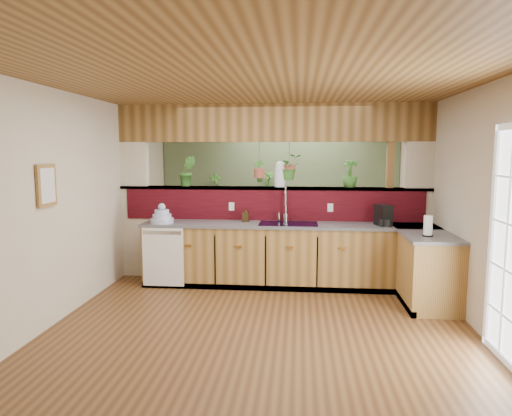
# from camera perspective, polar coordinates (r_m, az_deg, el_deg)

# --- Properties ---
(ground) EXTENTS (4.60, 7.00, 0.01)m
(ground) POSITION_cam_1_polar(r_m,az_deg,el_deg) (5.73, 1.18, -12.38)
(ground) COLOR brown
(ground) RESTS_ON ground
(ceiling) EXTENTS (4.60, 7.00, 0.01)m
(ceiling) POSITION_cam_1_polar(r_m,az_deg,el_deg) (5.45, 1.25, 14.36)
(ceiling) COLOR brown
(ceiling) RESTS_ON ground
(wall_back) EXTENTS (4.60, 0.02, 2.60)m
(wall_back) POSITION_cam_1_polar(r_m,az_deg,el_deg) (8.92, 2.89, 3.13)
(wall_back) COLOR beige
(wall_back) RESTS_ON ground
(wall_front) EXTENTS (4.60, 0.02, 2.60)m
(wall_front) POSITION_cam_1_polar(r_m,az_deg,el_deg) (2.02, -6.28, -10.33)
(wall_front) COLOR beige
(wall_front) RESTS_ON ground
(wall_left) EXTENTS (0.02, 7.00, 2.60)m
(wall_left) POSITION_cam_1_polar(r_m,az_deg,el_deg) (6.06, -21.03, 0.84)
(wall_left) COLOR beige
(wall_left) RESTS_ON ground
(wall_right) EXTENTS (0.02, 7.00, 2.60)m
(wall_right) POSITION_cam_1_polar(r_m,az_deg,el_deg) (5.75, 24.73, 0.35)
(wall_right) COLOR beige
(wall_right) RESTS_ON ground
(pass_through_partition) EXTENTS (4.60, 0.21, 2.60)m
(pass_through_partition) POSITION_cam_1_polar(r_m,az_deg,el_deg) (6.79, 2.31, 0.98)
(pass_through_partition) COLOR beige
(pass_through_partition) RESTS_ON ground
(pass_through_ledge) EXTENTS (4.60, 0.21, 0.04)m
(pass_through_ledge) POSITION_cam_1_polar(r_m,az_deg,el_deg) (6.77, 2.06, 2.50)
(pass_through_ledge) COLOR brown
(pass_through_ledge) RESTS_ON ground
(header_beam) EXTENTS (4.60, 0.15, 0.55)m
(header_beam) POSITION_cam_1_polar(r_m,az_deg,el_deg) (6.77, 2.10, 10.59)
(header_beam) COLOR brown
(header_beam) RESTS_ON ground
(sage_backwall) EXTENTS (4.55, 0.02, 2.55)m
(sage_backwall) POSITION_cam_1_polar(r_m,az_deg,el_deg) (8.90, 2.88, 3.12)
(sage_backwall) COLOR #5B714D
(sage_backwall) RESTS_ON ground
(countertop) EXTENTS (4.14, 1.52, 0.90)m
(countertop) POSITION_cam_1_polar(r_m,az_deg,el_deg) (6.44, 9.27, -6.13)
(countertop) COLOR olive
(countertop) RESTS_ON ground
(dishwasher) EXTENTS (0.58, 0.03, 0.82)m
(dishwasher) POSITION_cam_1_polar(r_m,az_deg,el_deg) (6.50, -11.55, -5.99)
(dishwasher) COLOR white
(dishwasher) RESTS_ON ground
(navy_sink) EXTENTS (0.82, 0.50, 0.18)m
(navy_sink) POSITION_cam_1_polar(r_m,az_deg,el_deg) (6.46, 4.06, -2.65)
(navy_sink) COLOR black
(navy_sink) RESTS_ON countertop
(framed_print) EXTENTS (0.04, 0.35, 0.45)m
(framed_print) POSITION_cam_1_polar(r_m,az_deg,el_deg) (5.32, -24.70, 2.58)
(framed_print) COLOR olive
(framed_print) RESTS_ON wall_left
(faucet) EXTENTS (0.22, 0.22, 0.51)m
(faucet) POSITION_cam_1_polar(r_m,az_deg,el_deg) (6.56, 3.69, 0.61)
(faucet) COLOR #B7B7B2
(faucet) RESTS_ON countertop
(dish_stack) EXTENTS (0.32, 0.32, 0.28)m
(dish_stack) POSITION_cam_1_polar(r_m,az_deg,el_deg) (6.60, -11.67, -1.10)
(dish_stack) COLOR #A8B4D9
(dish_stack) RESTS_ON countertop
(soap_dispenser) EXTENTS (0.10, 0.10, 0.21)m
(soap_dispenser) POSITION_cam_1_polar(r_m,az_deg,el_deg) (6.59, -1.29, -0.83)
(soap_dispenser) COLOR #3A2915
(soap_dispenser) RESTS_ON countertop
(coffee_maker) EXTENTS (0.15, 0.26, 0.29)m
(coffee_maker) POSITION_cam_1_polar(r_m,az_deg,el_deg) (6.48, 15.64, -0.97)
(coffee_maker) COLOR black
(coffee_maker) RESTS_ON countertop
(paper_towel) EXTENTS (0.13, 0.13, 0.27)m
(paper_towel) POSITION_cam_1_polar(r_m,az_deg,el_deg) (5.82, 20.70, -2.14)
(paper_towel) COLOR black
(paper_towel) RESTS_ON countertop
(glass_jar) EXTENTS (0.17, 0.17, 0.38)m
(glass_jar) POSITION_cam_1_polar(r_m,az_deg,el_deg) (6.76, 3.04, 4.26)
(glass_jar) COLOR silver
(glass_jar) RESTS_ON pass_through_ledge
(ledge_plant_left) EXTENTS (0.30, 0.27, 0.45)m
(ledge_plant_left) POSITION_cam_1_polar(r_m,az_deg,el_deg) (6.95, -8.58, 4.58)
(ledge_plant_left) COLOR #316824
(ledge_plant_left) RESTS_ON pass_through_ledge
(ledge_plant_right) EXTENTS (0.28, 0.28, 0.41)m
(ledge_plant_right) POSITION_cam_1_polar(r_m,az_deg,el_deg) (6.79, 11.65, 4.26)
(ledge_plant_right) COLOR #316824
(ledge_plant_right) RESTS_ON pass_through_ledge
(hanging_plant_a) EXTENTS (0.22, 0.19, 0.53)m
(hanging_plant_a) POSITION_cam_1_polar(r_m,az_deg,el_deg) (6.77, 0.42, 5.61)
(hanging_plant_a) COLOR brown
(hanging_plant_a) RESTS_ON header_beam
(hanging_plant_b) EXTENTS (0.42, 0.40, 0.49)m
(hanging_plant_b) POSITION_cam_1_polar(r_m,az_deg,el_deg) (6.74, 4.19, 6.49)
(hanging_plant_b) COLOR brown
(hanging_plant_b) RESTS_ON header_beam
(shelving_console) EXTENTS (1.64, 0.49, 1.08)m
(shelving_console) POSITION_cam_1_polar(r_m,az_deg,el_deg) (8.82, -1.79, -2.14)
(shelving_console) COLOR black
(shelving_console) RESTS_ON ground
(shelf_plant_a) EXTENTS (0.24, 0.17, 0.45)m
(shelf_plant_a) POSITION_cam_1_polar(r_m,az_deg,el_deg) (8.82, -5.15, 2.85)
(shelf_plant_a) COLOR #316824
(shelf_plant_a) RESTS_ON shelving_console
(shelf_plant_b) EXTENTS (0.37, 0.37, 0.50)m
(shelf_plant_b) POSITION_cam_1_polar(r_m,az_deg,el_deg) (8.68, 1.53, 2.97)
(shelf_plant_b) COLOR #316824
(shelf_plant_b) RESTS_ON shelving_console
(floor_plant) EXTENTS (0.84, 0.78, 0.76)m
(floor_plant) POSITION_cam_1_polar(r_m,az_deg,el_deg) (7.70, 11.47, -4.54)
(floor_plant) COLOR #316824
(floor_plant) RESTS_ON ground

